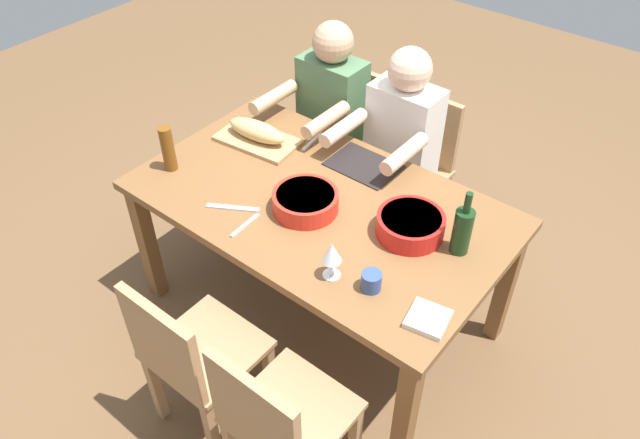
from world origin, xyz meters
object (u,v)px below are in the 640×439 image
at_px(chair_near_center, 413,163).
at_px(cup_far_left, 371,281).
at_px(dining_table, 320,215).
at_px(diner_near_center, 398,145).
at_px(chair_far_left, 277,421).
at_px(serving_bowl_fruit, 411,224).
at_px(beer_bottle, 168,149).
at_px(bread_loaf, 257,131).
at_px(wine_glass, 332,254).
at_px(serving_bowl_salad, 305,200).
at_px(napkin_stack, 428,319).
at_px(wine_bottle, 462,230).
at_px(diner_near_right, 327,115).
at_px(chair_far_center, 190,356).
at_px(cutting_board, 258,140).
at_px(chair_near_right, 347,134).

height_order(chair_near_center, cup_far_left, chair_near_center).
bearing_deg(dining_table, diner_near_center, -90.00).
relative_size(chair_far_left, chair_near_center, 1.00).
height_order(serving_bowl_fruit, beer_bottle, beer_bottle).
xyz_separation_m(bread_loaf, wine_glass, (-0.83, 0.48, 0.05)).
height_order(dining_table, bread_loaf, bread_loaf).
height_order(serving_bowl_salad, bread_loaf, bread_loaf).
relative_size(beer_bottle, napkin_stack, 1.57).
height_order(wine_bottle, wine_glass, wine_bottle).
xyz_separation_m(chair_near_center, wine_bottle, (-0.62, 0.70, 0.37)).
bearing_deg(bread_loaf, diner_near_right, -98.72).
xyz_separation_m(diner_near_center, chair_far_center, (0.00, 1.43, -0.21)).
distance_m(chair_far_left, wine_glass, 0.63).
relative_size(bread_loaf, napkin_stack, 2.29).
bearing_deg(serving_bowl_salad, wine_glass, 143.83).
bearing_deg(chair_near_center, serving_bowl_salad, 89.24).
xyz_separation_m(chair_near_center, cutting_board, (0.52, 0.65, 0.27)).
bearing_deg(serving_bowl_fruit, cup_far_left, 98.19).
bearing_deg(beer_bottle, serving_bowl_salad, -166.36).
relative_size(serving_bowl_salad, wine_bottle, 0.97).
relative_size(serving_bowl_fruit, cup_far_left, 3.60).
relative_size(chair_far_left, bread_loaf, 2.66).
bearing_deg(chair_near_right, chair_far_center, 105.56).
height_order(chair_near_center, wine_bottle, wine_bottle).
height_order(diner_near_center, beer_bottle, diner_near_center).
bearing_deg(diner_near_center, chair_far_left, 107.45).
distance_m(cutting_board, wine_bottle, 1.15).
distance_m(chair_far_center, wine_glass, 0.69).
xyz_separation_m(chair_far_left, wine_glass, (0.14, -0.48, 0.37)).
xyz_separation_m(diner_near_center, napkin_stack, (-0.72, 0.91, 0.05)).
bearing_deg(serving_bowl_salad, beer_bottle, 13.64).
xyz_separation_m(wine_glass, cup_far_left, (-0.15, -0.04, -0.08)).
relative_size(chair_near_center, bread_loaf, 2.66).
xyz_separation_m(beer_bottle, cup_far_left, (-1.15, 0.03, -0.07)).
distance_m(diner_near_right, serving_bowl_salad, 0.84).
bearing_deg(chair_near_center, dining_table, 90.00).
xyz_separation_m(chair_near_right, napkin_stack, (-1.16, 1.09, 0.27)).
height_order(serving_bowl_fruit, napkin_stack, serving_bowl_fruit).
height_order(diner_near_right, serving_bowl_salad, diner_near_right).
distance_m(chair_far_left, diner_near_center, 1.51).
relative_size(cutting_board, napkin_stack, 2.86).
height_order(chair_far_center, cup_far_left, chair_far_center).
height_order(diner_near_center, napkin_stack, diner_near_center).
height_order(diner_near_center, cutting_board, diner_near_center).
distance_m(chair_far_left, beer_bottle, 1.32).
xyz_separation_m(diner_near_right, chair_far_center, (-0.45, 1.43, -0.21)).
relative_size(chair_near_center, cutting_board, 2.12).
bearing_deg(napkin_stack, wine_bottle, -76.53).
height_order(chair_near_right, cup_far_left, chair_near_right).
relative_size(beer_bottle, cup_far_left, 2.84).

